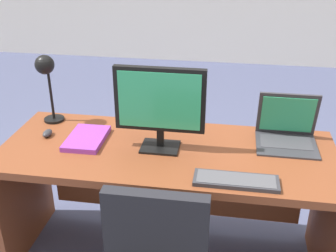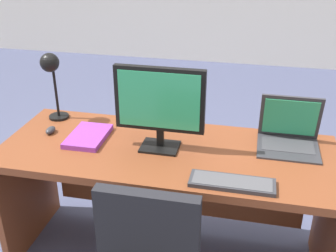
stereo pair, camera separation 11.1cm
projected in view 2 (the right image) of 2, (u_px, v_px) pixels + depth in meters
ground at (202, 142)px, 3.83m from camera, size 12.00×12.00×0.00m
desk at (168, 177)px, 2.31m from camera, size 1.78×0.71×0.74m
monitor at (160, 103)px, 2.09m from camera, size 0.46×0.16×0.45m
laptop at (289, 130)px, 2.21m from camera, size 0.32×0.28×0.27m
keyboard at (232, 183)px, 1.88m from camera, size 0.39×0.13×0.02m
mouse at (51, 130)px, 2.35m from camera, size 0.05×0.08×0.04m
desk_lamp at (51, 72)px, 2.39m from camera, size 0.12×0.14×0.41m
book at (88, 136)px, 2.29m from camera, size 0.20×0.30×0.03m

